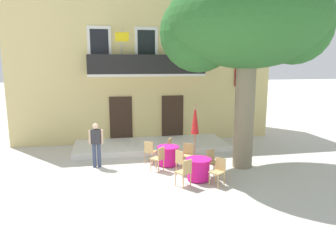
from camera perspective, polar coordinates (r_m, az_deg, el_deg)
The scene contains 16 objects.
ground_plane at distance 11.70m, azimuth -4.63°, elevation -8.59°, with size 120.00×120.00×0.00m, color beige.
building_facade at distance 18.06m, azimuth -4.66°, elevation 10.45°, with size 13.00×5.09×7.50m.
entrance_step_platform at distance 15.23m, azimuth -2.95°, elevation -3.42°, with size 7.01×2.71×0.25m, color silver.
plane_tree at distance 12.39m, azimuth 13.44°, elevation 17.10°, with size 5.95×5.23×7.19m.
cafe_table_near_tree at distance 11.10m, azimuth 5.38°, elevation -7.56°, with size 0.86×0.86×0.76m.
cafe_chair_near_tree_0 at distance 10.69m, azimuth 8.83°, elevation -7.60°, with size 0.56×0.56×0.91m.
cafe_chair_near_tree_1 at distance 11.61m, azimuth 7.82°, elevation -6.06°, with size 0.54×0.54×0.91m.
cafe_chair_near_tree_2 at distance 11.50m, azimuth 2.40°, elevation -6.13°, with size 0.55×0.55×0.91m.
cafe_chair_near_tree_3 at distance 10.48m, azimuth 2.98°, elevation -7.87°, with size 0.55×0.55×0.91m.
cafe_table_middle at distance 12.60m, azimuth 0.03°, elevation -5.23°, with size 0.86×0.86×0.76m.
cafe_chair_middle_0 at distance 12.41m, azimuth 3.42°, elevation -4.85°, with size 0.55×0.55×0.91m.
cafe_chair_middle_1 at distance 13.27m, azimuth 0.76°, elevation -3.77°, with size 0.55×0.55×0.91m.
cafe_chair_middle_2 at distance 12.82m, azimuth -3.18°, elevation -4.33°, with size 0.56×0.56×0.91m.
cafe_chair_middle_3 at distance 11.92m, azimuth -1.61°, elevation -5.50°, with size 0.57×0.57×0.91m.
cafe_umbrella at distance 11.53m, azimuth 4.74°, elevation -0.28°, with size 0.44×0.44×2.55m.
pedestrian_near_entrance at distance 12.56m, azimuth -12.48°, elevation -2.85°, with size 0.53×0.31×1.70m.
Camera 1 is at (-1.26, -10.95, 3.92)m, focal length 34.75 mm.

